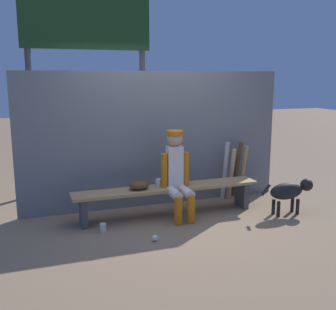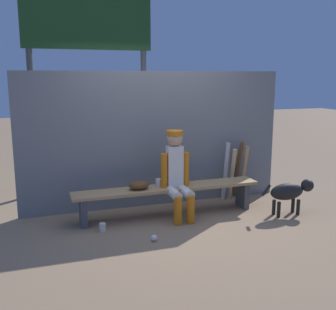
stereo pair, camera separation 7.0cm
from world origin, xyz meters
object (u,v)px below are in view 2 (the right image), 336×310
Objects in this scene: cup_on_ground at (103,227)px; baseball at (154,238)px; scoreboard at (92,44)px; bat_aluminum_silver at (226,172)px; baseball_glove at (139,185)px; player_seated at (177,172)px; bat_wood_tan at (244,172)px; dog at (290,191)px; bat_wood_natural at (232,174)px; bat_wood_dark at (237,170)px; dugout_bench at (168,193)px; cup_on_bench at (158,183)px.

baseball is at bearing -42.73° from cup_on_ground.
bat_aluminum_silver is at bearing -35.76° from scoreboard.
baseball_glove is 2.60m from scoreboard.
bat_wood_tan is (1.32, 0.51, -0.22)m from player_seated.
dog is at bearing -13.95° from baseball_glove.
baseball is 2.14m from dog.
bat_wood_natural is 1.00× the size of dog.
scoreboard is at bearing 114.89° from player_seated.
bat_wood_natural is 0.98× the size of bat_wood_tan.
baseball is at bearing -145.01° from bat_wood_dark.
baseball_glove reaches higher than dog.
player_seated is 1.11m from bat_aluminum_silver.
cup_on_ground is (-2.17, -0.67, -0.36)m from bat_wood_natural.
cup_on_ground is at bearing -161.92° from bat_wood_dark.
bat_aluminum_silver is at bearing 25.89° from player_seated.
baseball is (-1.87, -1.20, -0.39)m from bat_wood_tan.
dugout_bench is 9.48× the size of baseball_glove.
bat_aluminum_silver is at bearing 15.18° from cup_on_bench.
bat_wood_natural is 7.67× the size of cup_on_bench.
scoreboard is at bearing 149.39° from bat_wood_tan.
dog is at bearing -14.87° from player_seated.
player_seated reaches higher than dugout_bench.
scoreboard is at bearing 96.49° from baseball.
bat_aluminum_silver is 1.25m from cup_on_bench.
cup_on_ground is at bearing -169.52° from player_seated.
dog is (1.65, -0.51, 0.00)m from dugout_bench.
cup_on_bench is at bearing -69.66° from scoreboard.
player_seated reaches higher than cup_on_bench.
bat_wood_tan is (0.09, -0.05, -0.03)m from bat_wood_dark.
baseball_glove is 0.33× the size of bat_wood_natural.
bat_wood_natural reaches higher than baseball.
bat_wood_natural is 1.35m from cup_on_bench.
dugout_bench is 0.96m from baseball.
bat_wood_dark reaches higher than dog.
baseball is at bearing -172.43° from dog.
bat_wood_tan reaches higher than baseball.
cup_on_bench is 0.13× the size of dog.
scoreboard reaches higher than bat_wood_natural.
player_seated is at bearing 10.48° from cup_on_ground.
dog is at bearing 7.57° from baseball.
bat_wood_dark reaches higher than cup_on_bench.
dugout_bench is 1.15m from bat_aluminum_silver.
bat_wood_dark is 8.47× the size of cup_on_bench.
player_seated is at bearing 165.13° from dog.
player_seated is at bearing -156.88° from bat_wood_natural.
player_seated is 11.00× the size of cup_on_ground.
baseball_glove is 1.89m from bat_wood_tan.
scoreboard reaches higher than player_seated.
bat_aluminum_silver is 1.08× the size of bat_wood_tan.
dugout_bench reaches higher than cup_on_ground.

